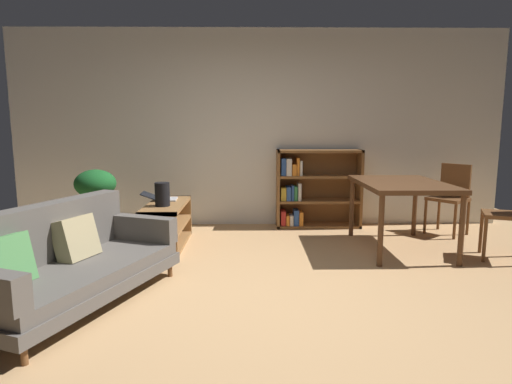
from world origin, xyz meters
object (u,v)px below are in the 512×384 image
object	(u,v)px
fabric_couch	(64,260)
dining_chair_far	(451,194)
media_console	(167,224)
bookshelf	(312,189)
open_laptop	(161,198)
dining_table	(401,188)
desk_speaker	(162,194)
potted_floor_plant	(96,194)

from	to	relation	value
fabric_couch	dining_chair_far	distance (m)	4.62
media_console	bookshelf	bearing A→B (deg)	27.64
open_laptop	dining_table	size ratio (longest dim) A/B	0.33
media_console	desk_speaker	world-z (taller)	desk_speaker
open_laptop	dining_table	xyz separation A→B (m)	(2.78, -0.42, 0.17)
desk_speaker	potted_floor_plant	world-z (taller)	potted_floor_plant
media_console	dining_chair_far	distance (m)	3.62
fabric_couch	media_console	xyz separation A→B (m)	(0.48, 1.67, -0.10)
potted_floor_plant	bookshelf	distance (m)	2.81
fabric_couch	potted_floor_plant	world-z (taller)	potted_floor_plant
open_laptop	bookshelf	bearing A→B (deg)	20.58
open_laptop	fabric_couch	bearing A→B (deg)	-101.12
media_console	fabric_couch	bearing A→B (deg)	-105.97
fabric_couch	desk_speaker	bearing A→B (deg)	72.55
fabric_couch	potted_floor_plant	distance (m)	1.75
dining_table	media_console	bearing A→B (deg)	175.99
dining_chair_far	desk_speaker	bearing A→B (deg)	-168.88
fabric_couch	bookshelf	distance (m)	3.51
desk_speaker	bookshelf	world-z (taller)	bookshelf
fabric_couch	open_laptop	xyz separation A→B (m)	(0.37, 1.91, 0.18)
fabric_couch	dining_chair_far	size ratio (longest dim) A/B	2.15
bookshelf	media_console	bearing A→B (deg)	-152.36
open_laptop	dining_chair_far	distance (m)	3.69
potted_floor_plant	dining_chair_far	world-z (taller)	dining_chair_far
media_console	dining_chair_far	world-z (taller)	dining_chair_far
potted_floor_plant	dining_table	distance (m)	3.49
dining_chair_far	bookshelf	bearing A→B (deg)	166.08
open_laptop	dining_table	distance (m)	2.81
fabric_couch	open_laptop	world-z (taller)	fabric_couch
desk_speaker	dining_table	world-z (taller)	dining_table
dining_table	bookshelf	world-z (taller)	bookshelf
open_laptop	dining_table	bearing A→B (deg)	-8.61
open_laptop	bookshelf	world-z (taller)	bookshelf
desk_speaker	bookshelf	bearing A→B (deg)	31.58
desk_speaker	dining_table	xyz separation A→B (m)	(2.68, -0.02, 0.06)
fabric_couch	bookshelf	xyz separation A→B (m)	(2.32, 2.64, 0.18)
bookshelf	fabric_couch	bearing A→B (deg)	-131.30
potted_floor_plant	dining_table	bearing A→B (deg)	-3.43
media_console	dining_table	size ratio (longest dim) A/B	0.83
fabric_couch	dining_table	distance (m)	3.50
fabric_couch	dining_table	bearing A→B (deg)	25.27
fabric_couch	dining_table	xyz separation A→B (m)	(3.15, 1.49, 0.35)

